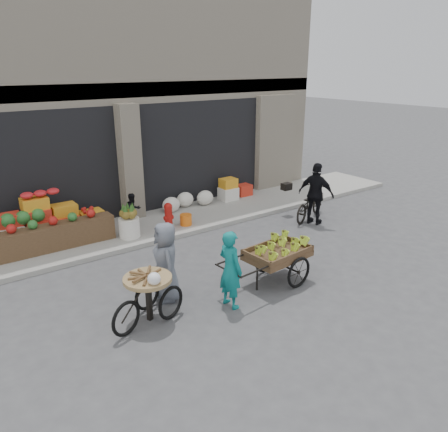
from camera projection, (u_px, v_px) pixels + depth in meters
ground at (241, 288)px, 8.79m from camera, size 80.00×80.00×0.00m
sidewalk at (148, 227)px, 11.90m from camera, size 18.00×2.20×0.12m
building at (85, 94)px, 13.80m from camera, size 14.00×6.45×7.00m
fruit_display at (48, 222)px, 10.53m from camera, size 3.10×1.12×1.24m
pineapple_bin at (129, 228)px, 11.00m from camera, size 0.52×0.52×0.50m
fire_hydrant at (168, 215)px, 11.52m from camera, size 0.22×0.22×0.71m
orange_bucket at (186, 220)px, 11.84m from camera, size 0.32×0.32×0.30m
right_bay_goods at (214, 194)px, 13.69m from camera, size 3.35×0.60×0.70m
seated_person at (133, 210)px, 11.60m from camera, size 0.51×0.43×0.93m
banana_cart at (276, 252)px, 8.83m from camera, size 2.27×1.07×0.92m
vendor_woman at (230, 269)px, 7.92m from camera, size 0.41×0.57×1.49m
tricycle_cart at (148, 291)px, 7.53m from camera, size 1.45×1.08×0.95m
vendor_grey at (166, 262)px, 8.15m from camera, size 0.68×0.86×1.55m
bicycle at (309, 204)px, 12.60m from camera, size 1.82×1.17×0.90m
cyclist at (316, 194)px, 12.05m from camera, size 0.76×1.10×1.74m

